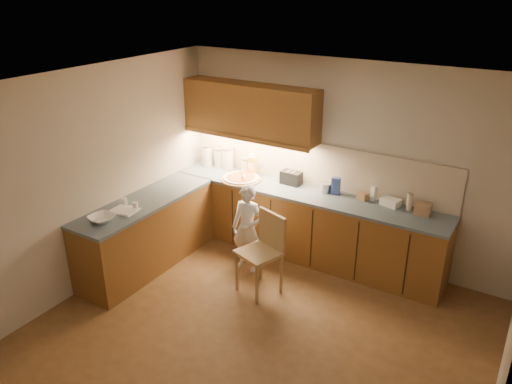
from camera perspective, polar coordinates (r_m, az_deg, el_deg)
room at (r=4.66m, az=0.67°, el=0.63°), size 4.54×4.50×2.62m
l_counter at (r=6.57m, az=-0.70°, el=-3.96°), size 3.77×2.62×0.92m
backsplash at (r=6.63m, az=6.70°, el=3.20°), size 3.75×0.02×0.58m
upper_cabinets at (r=6.72m, az=-0.68°, el=9.32°), size 1.95×0.36×0.73m
pizza_on_board at (r=6.82m, az=-1.72°, el=1.56°), size 0.55×0.55×0.22m
child at (r=6.27m, az=-0.97°, el=-4.21°), size 0.43×0.30×1.15m
wooden_chair at (r=5.87m, az=0.93°, el=-6.32°), size 0.56×0.56×0.98m
mixing_bowl at (r=5.93m, az=-17.23°, el=-2.92°), size 0.32×0.32×0.07m
canister_a at (r=7.35m, az=-5.61°, el=4.20°), size 0.16×0.16×0.32m
canister_b at (r=7.29m, az=-4.17°, el=3.97°), size 0.16×0.16×0.29m
canister_c at (r=7.20m, az=-3.24°, el=3.89°), size 0.17×0.17×0.32m
canister_d at (r=7.04m, az=-1.12°, el=3.05°), size 0.14×0.14×0.23m
oil_jug at (r=6.96m, az=-0.44°, el=3.06°), size 0.11×0.09×0.31m
toaster at (r=6.69m, az=4.05°, el=1.64°), size 0.29×0.17×0.18m
steel_pot at (r=6.49m, az=7.93°, el=0.53°), size 0.16×0.16×0.12m
blue_box at (r=6.43m, az=9.11°, el=0.69°), size 0.12×0.10×0.22m
card_box_a at (r=6.35m, az=12.08°, el=-0.47°), size 0.15×0.13×0.09m
white_bottle at (r=6.34m, az=13.31°, el=-0.19°), size 0.08×0.08×0.19m
flat_pack at (r=6.27m, az=15.13°, el=-1.12°), size 0.25×0.20×0.09m
tall_jar at (r=6.18m, az=17.15°, el=-1.05°), size 0.07×0.07×0.22m
card_box_b at (r=6.14m, az=18.56°, el=-1.84°), size 0.18×0.14×0.14m
dough_cloth at (r=6.12m, az=-14.78°, el=-2.03°), size 0.33×0.27×0.02m
spice_jar_a at (r=6.27m, az=-14.80°, el=-1.07°), size 0.07×0.07×0.09m
spice_jar_b at (r=6.14m, az=-13.63°, el=-1.53°), size 0.08×0.08×0.08m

